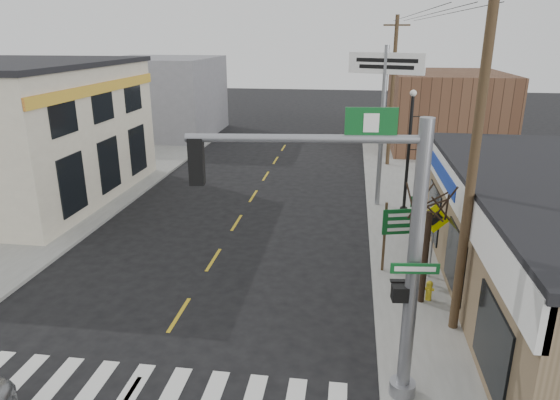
# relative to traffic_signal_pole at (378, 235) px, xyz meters

# --- Properties ---
(sidewalk_right) EXTENTS (6.00, 38.00, 0.13)m
(sidewalk_right) POSITION_rel_traffic_signal_pole_xyz_m (3.29, 11.83, -4.10)
(sidewalk_right) COLOR gray
(sidewalk_right) RESTS_ON ground
(sidewalk_left) EXTENTS (6.00, 38.00, 0.13)m
(sidewalk_left) POSITION_rel_traffic_signal_pole_xyz_m (-14.71, 11.83, -4.10)
(sidewalk_left) COLOR gray
(sidewalk_left) RESTS_ON ground
(center_line) EXTENTS (0.12, 56.00, 0.01)m
(center_line) POSITION_rel_traffic_signal_pole_xyz_m (-5.71, 6.83, -4.16)
(center_line) COLOR gold
(center_line) RESTS_ON ground
(crosswalk) EXTENTS (11.00, 2.20, 0.01)m
(crosswalk) POSITION_rel_traffic_signal_pole_xyz_m (-5.71, -0.77, -4.16)
(crosswalk) COLOR silver
(crosswalk) RESTS_ON ground
(bldg_distant_right) EXTENTS (8.00, 10.00, 5.60)m
(bldg_distant_right) POSITION_rel_traffic_signal_pole_xyz_m (6.29, 28.83, -1.37)
(bldg_distant_right) COLOR brown
(bldg_distant_right) RESTS_ON ground
(bldg_distant_left) EXTENTS (9.00, 10.00, 6.40)m
(bldg_distant_left) POSITION_rel_traffic_signal_pole_xyz_m (-16.71, 30.83, -0.97)
(bldg_distant_left) COLOR slate
(bldg_distant_left) RESTS_ON ground
(traffic_signal_pole) EXTENTS (5.36, 0.39, 6.79)m
(traffic_signal_pole) POSITION_rel_traffic_signal_pole_xyz_m (0.00, 0.00, 0.00)
(traffic_signal_pole) COLOR gray
(traffic_signal_pole) RESTS_ON sidewalk_right
(guide_sign) EXTENTS (1.48, 0.13, 2.58)m
(guide_sign) POSITION_rel_traffic_signal_pole_xyz_m (1.27, 6.57, -2.35)
(guide_sign) COLOR #493622
(guide_sign) RESTS_ON sidewalk_right
(fire_hydrant) EXTENTS (0.21, 0.21, 0.68)m
(fire_hydrant) POSITION_rel_traffic_signal_pole_xyz_m (2.04, 4.65, -3.67)
(fire_hydrant) COLOR gold
(fire_hydrant) RESTS_ON sidewalk_right
(ped_crossing_sign) EXTENTS (1.07, 0.08, 2.75)m
(ped_crossing_sign) POSITION_rel_traffic_signal_pole_xyz_m (2.28, 6.27, -2.16)
(ped_crossing_sign) COLOR gray
(ped_crossing_sign) RESTS_ON sidewalk_right
(lamp_post) EXTENTS (0.75, 0.59, 5.81)m
(lamp_post) POSITION_rel_traffic_signal_pole_xyz_m (2.04, 12.80, -0.67)
(lamp_post) COLOR black
(lamp_post) RESTS_ON sidewalk_right
(dance_center_sign) EXTENTS (3.61, 0.23, 7.67)m
(dance_center_sign) POSITION_rel_traffic_signal_pole_xyz_m (0.79, 14.05, 1.66)
(dance_center_sign) COLOR gray
(dance_center_sign) RESTS_ON sidewalk_right
(bare_tree) EXTENTS (2.30, 2.30, 4.59)m
(bare_tree) POSITION_rel_traffic_signal_pole_xyz_m (1.79, 4.52, -0.42)
(bare_tree) COLOR black
(bare_tree) RESTS_ON sidewalk_right
(shrub_back) EXTENTS (1.08, 1.08, 0.81)m
(shrub_back) POSITION_rel_traffic_signal_pole_xyz_m (3.68, 7.28, -3.63)
(shrub_back) COLOR black
(shrub_back) RESTS_ON sidewalk_right
(utility_pole_near) EXTENTS (1.72, 0.26, 9.86)m
(utility_pole_near) POSITION_rel_traffic_signal_pole_xyz_m (2.54, 3.15, 1.02)
(utility_pole_near) COLOR #442F1F
(utility_pole_near) RESTS_ON sidewalk_right
(utility_pole_far) EXTENTS (1.61, 0.24, 9.24)m
(utility_pole_far) POSITION_rel_traffic_signal_pole_xyz_m (1.79, 22.37, 0.70)
(utility_pole_far) COLOR #41281D
(utility_pole_far) RESTS_ON sidewalk_right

